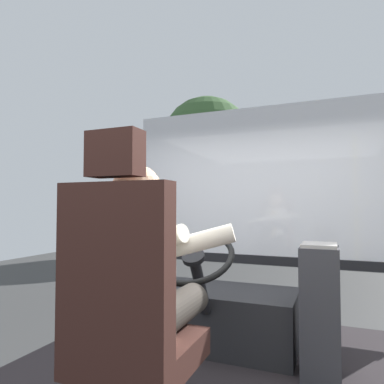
# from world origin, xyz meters

# --- Properties ---
(ground) EXTENTS (18.00, 44.00, 0.06)m
(ground) POSITION_xyz_m (0.00, 8.80, -0.02)
(ground) COLOR #343434
(driver_seat) EXTENTS (0.48, 0.48, 1.30)m
(driver_seat) POSITION_xyz_m (-0.14, -0.38, 1.26)
(driver_seat) COLOR black
(driver_seat) RESTS_ON bus_floor
(bus_driver) EXTENTS (0.74, 0.61, 0.75)m
(bus_driver) POSITION_xyz_m (-0.14, -0.25, 1.42)
(bus_driver) COLOR #332D28
(bus_driver) RESTS_ON driver_seat
(steering_console) EXTENTS (1.10, 1.00, 0.84)m
(steering_console) POSITION_xyz_m (-0.14, 0.81, 0.93)
(steering_console) COLOR black
(steering_console) RESTS_ON bus_floor
(fare_box) EXTENTS (0.22, 0.28, 0.78)m
(fare_box) POSITION_xyz_m (0.56, 0.60, 1.10)
(fare_box) COLOR #333338
(fare_box) RESTS_ON bus_floor
(windshield_panel) EXTENTS (2.50, 0.08, 1.48)m
(windshield_panel) POSITION_xyz_m (0.00, 1.62, 1.75)
(windshield_panel) COLOR silver
(street_tree) EXTENTS (3.39, 3.39, 5.80)m
(street_tree) POSITION_xyz_m (-3.69, 10.42, 4.08)
(street_tree) COLOR #4C3828
(street_tree) RESTS_ON ground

